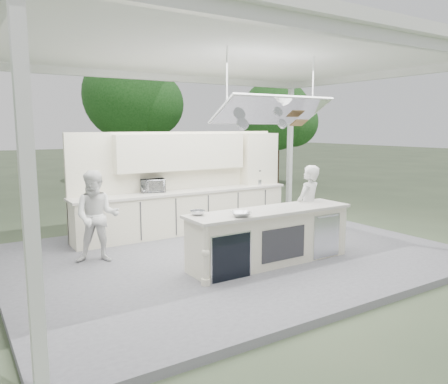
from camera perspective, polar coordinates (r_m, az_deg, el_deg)
ground at (r=8.41m, az=1.06°, el=-8.63°), size 90.00×90.00×0.00m
stage_deck at (r=8.39m, az=1.07°, el=-8.23°), size 8.00×6.00×0.12m
tent at (r=8.12m, az=1.21°, el=17.25°), size 8.20×6.20×3.86m
demo_island at (r=7.64m, az=5.99°, el=-5.80°), size 3.10×0.79×0.95m
back_counter at (r=9.86m, az=-5.03°, el=-2.51°), size 5.08×0.72×0.95m
back_wall_unit at (r=10.12m, az=-3.42°, el=3.38°), size 5.05×0.48×2.25m
tree_cluster at (r=17.04m, az=-18.17°, el=10.82°), size 19.55×9.40×5.85m
head_chef at (r=8.55m, az=10.92°, el=-2.02°), size 0.69×0.56×1.64m
sous_chef at (r=7.92m, az=-16.27°, el=-3.12°), size 0.97×0.88×1.62m
toaster_oven at (r=9.60m, az=-9.34°, el=0.85°), size 0.60×0.48×0.29m
bowl_large at (r=6.91m, az=2.25°, el=-2.92°), size 0.36×0.36×0.08m
bowl_small at (r=7.04m, az=-3.47°, el=-2.72°), size 0.29×0.29×0.08m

